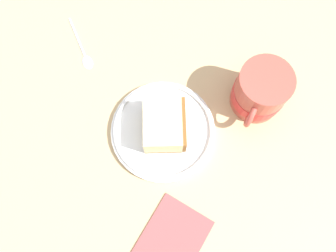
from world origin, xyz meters
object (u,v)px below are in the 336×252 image
object	(u,v)px
teaspoon	(84,53)
folded_napkin	(170,243)
small_plate	(163,130)
cake_slice	(164,126)
tea_mug	(260,92)

from	to	relation	value
teaspoon	folded_napkin	size ratio (longest dim) A/B	0.85
small_plate	folded_napkin	size ratio (longest dim) A/B	1.39
small_plate	teaspoon	world-z (taller)	small_plate
small_plate	folded_napkin	world-z (taller)	small_plate
cake_slice	small_plate	bearing A→B (deg)	133.04
tea_mug	folded_napkin	bearing A→B (deg)	-170.23
tea_mug	folded_napkin	distance (cm)	29.92
cake_slice	folded_napkin	world-z (taller)	cake_slice
cake_slice	teaspoon	world-z (taller)	cake_slice
teaspoon	folded_napkin	bearing A→B (deg)	-112.82
small_plate	teaspoon	bearing A→B (deg)	86.28
small_plate	cake_slice	xyz separation A→B (cm)	(0.18, -0.20, 2.83)
cake_slice	teaspoon	xyz separation A→B (cm)	(1.23, 22.00, -3.32)
cake_slice	tea_mug	world-z (taller)	tea_mug
small_plate	tea_mug	world-z (taller)	tea_mug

